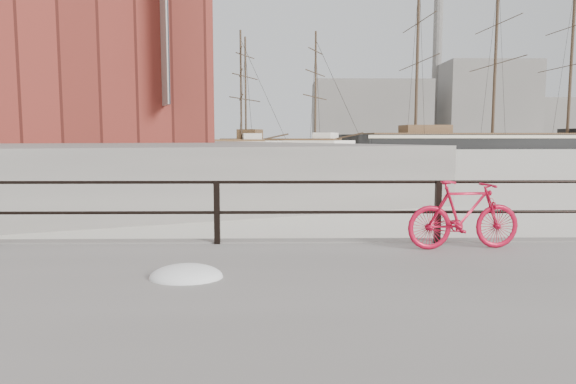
% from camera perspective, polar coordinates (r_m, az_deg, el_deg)
% --- Properties ---
extents(far_quay, '(78.44, 148.07, 1.80)m').
position_cam_1_polar(far_quay, '(87.08, -24.04, 4.74)').
color(far_quay, gray).
rests_on(far_quay, ground).
extents(bicycle, '(1.75, 0.43, 1.04)m').
position_cam_1_polar(bicycle, '(8.14, 18.96, -2.41)').
color(bicycle, '#BB0C2A').
rests_on(bicycle, promenade).
extents(barque_black, '(69.06, 27.05, 37.73)m').
position_cam_1_polar(barque_black, '(107.73, 21.70, 4.49)').
color(barque_black, black).
rests_on(barque_black, ground).
extents(schooner_mid, '(28.99, 20.63, 19.40)m').
position_cam_1_polar(schooner_mid, '(83.50, -0.92, 4.60)').
color(schooner_mid, white).
rests_on(schooner_mid, ground).
extents(schooner_left, '(26.36, 14.39, 19.04)m').
position_cam_1_polar(schooner_left, '(79.30, -9.32, 4.45)').
color(schooner_left, beige).
rests_on(schooner_left, ground).
extents(workboat_near, '(11.69, 10.99, 7.00)m').
position_cam_1_polar(workboat_near, '(38.35, -27.65, 2.29)').
color(workboat_near, black).
rests_on(workboat_near, ground).
extents(workboat_far, '(10.94, 10.86, 7.00)m').
position_cam_1_polar(workboat_far, '(54.89, -23.65, 3.38)').
color(workboat_far, black).
rests_on(workboat_far, ground).
extents(apartment_mustard, '(26.02, 22.15, 22.20)m').
position_cam_1_polar(apartment_mustard, '(55.25, -27.34, 16.70)').
color(apartment_mustard, gold).
rests_on(apartment_mustard, far_quay).
extents(apartment_cream, '(24.16, 21.40, 21.20)m').
position_cam_1_polar(apartment_cream, '(77.83, -26.04, 13.06)').
color(apartment_cream, beige).
rests_on(apartment_cream, far_quay).
extents(apartment_grey, '(26.02, 22.15, 23.20)m').
position_cam_1_polar(apartment_grey, '(99.77, -25.41, 11.97)').
color(apartment_grey, gray).
rests_on(apartment_grey, far_quay).
extents(apartment_brick, '(27.87, 22.90, 21.20)m').
position_cam_1_polar(apartment_brick, '(122.55, -24.95, 10.30)').
color(apartment_brick, brown).
rests_on(apartment_brick, far_quay).
extents(industrial_west, '(32.00, 18.00, 18.00)m').
position_cam_1_polar(industrial_west, '(150.59, 9.07, 8.57)').
color(industrial_west, gray).
rests_on(industrial_west, ground).
extents(industrial_mid, '(26.00, 20.00, 24.00)m').
position_cam_1_polar(industrial_mid, '(165.17, 20.97, 9.06)').
color(industrial_mid, gray).
rests_on(industrial_mid, ground).
extents(industrial_east, '(20.00, 16.00, 14.00)m').
position_cam_1_polar(industrial_east, '(179.16, 27.20, 6.93)').
color(industrial_east, gray).
rests_on(industrial_east, ground).
extents(smokestack, '(2.80, 2.80, 44.00)m').
position_cam_1_polar(smokestack, '(166.50, 16.19, 12.65)').
color(smokestack, gray).
rests_on(smokestack, ground).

